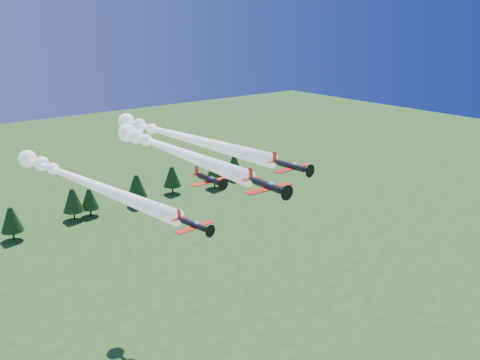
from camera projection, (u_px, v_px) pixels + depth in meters
plane_lead at (168, 148)px, 96.77m from camera, size 7.89×50.60×3.70m
plane_left at (78, 179)px, 98.26m from camera, size 12.18×57.58×3.70m
plane_right at (178, 135)px, 108.24m from camera, size 9.28×56.27×3.70m
plane_slot at (209, 179)px, 86.07m from camera, size 6.97×7.61×2.46m
treeline at (99, 196)px, 186.43m from camera, size 162.72×15.06×11.70m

